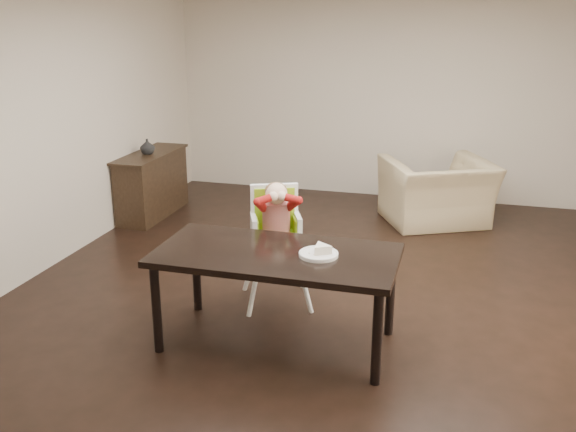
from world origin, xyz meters
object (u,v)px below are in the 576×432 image
object	(u,v)px
dining_table	(276,262)
high_chair	(276,218)
armchair	(438,182)
sideboard	(152,184)

from	to	relation	value
dining_table	high_chair	bearing A→B (deg)	106.82
dining_table	armchair	bearing A→B (deg)	72.95
dining_table	high_chair	xyz separation A→B (m)	(-0.22, 0.73, 0.10)
armchair	high_chair	bearing A→B (deg)	37.97
armchair	dining_table	bearing A→B (deg)	46.55
armchair	sideboard	size ratio (longest dim) A/B	0.94
dining_table	sideboard	bearing A→B (deg)	131.99
dining_table	armchair	distance (m)	3.45
dining_table	armchair	world-z (taller)	armchair
high_chair	armchair	size ratio (longest dim) A/B	0.92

